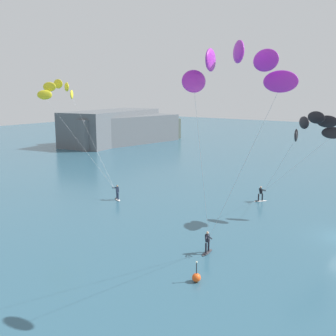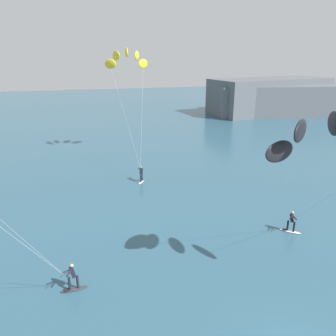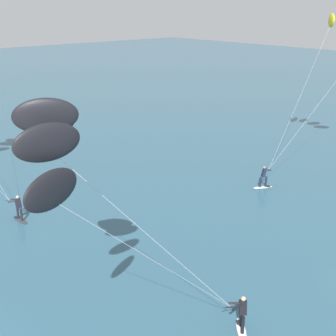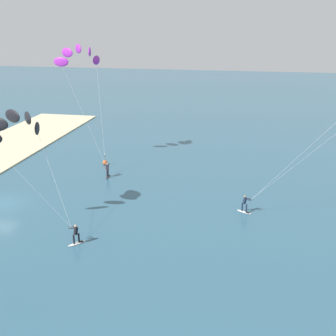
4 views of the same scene
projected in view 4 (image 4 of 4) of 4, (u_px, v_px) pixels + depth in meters
The scene contains 4 objects.
ground_plane at pixel (1, 204), 43.13m from camera, with size 240.00×240.00×0.00m, color #2D566B.
kitesurfer_nearshore at pixel (16, 129), 36.67m from camera, with size 6.80×8.82×10.03m.
kitesurfer_mid_water at pixel (80, 59), 52.41m from camera, with size 8.91×7.78×14.24m.
marker_buoy at pixel (105, 162), 54.59m from camera, with size 0.56×0.56×1.38m.
Camera 4 is at (35.88, 23.60, 17.10)m, focal length 47.59 mm.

